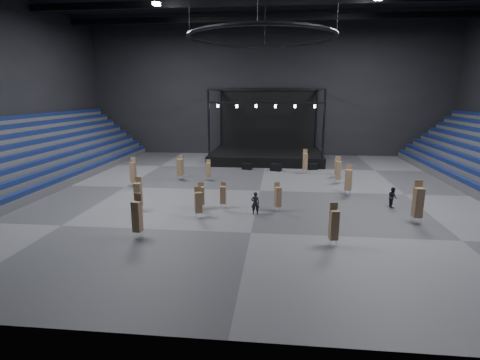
# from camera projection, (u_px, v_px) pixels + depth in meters

# --- Properties ---
(floor) EXTENTS (50.00, 50.00, 0.00)m
(floor) POSITION_uv_depth(u_px,v_px,m) (260.00, 191.00, 33.48)
(floor) COLOR #4E4E51
(floor) RESTS_ON ground
(wall_back) EXTENTS (50.00, 0.20, 18.00)m
(wall_back) POSITION_uv_depth(u_px,v_px,m) (269.00, 90.00, 51.81)
(wall_back) COLOR black
(wall_back) RESTS_ON ground
(wall_front) EXTENTS (50.00, 0.20, 18.00)m
(wall_front) POSITION_uv_depth(u_px,v_px,m) (226.00, 75.00, 11.11)
(wall_front) COLOR black
(wall_front) RESTS_ON ground
(bleachers_left) EXTENTS (7.20, 40.00, 6.40)m
(bleachers_left) POSITION_uv_depth(u_px,v_px,m) (18.00, 167.00, 35.43)
(bleachers_left) COLOR #464648
(bleachers_left) RESTS_ON floor
(stage) EXTENTS (14.00, 10.00, 9.20)m
(stage) POSITION_uv_depth(u_px,v_px,m) (267.00, 149.00, 48.89)
(stage) COLOR black
(stage) RESTS_ON floor
(truss_ring) EXTENTS (12.30, 12.30, 5.15)m
(truss_ring) POSITION_uv_depth(u_px,v_px,m) (262.00, 37.00, 30.56)
(truss_ring) COLOR black
(truss_ring) RESTS_ON ceiling
(flight_case_left) EXTENTS (1.19, 0.81, 0.73)m
(flight_case_left) POSITION_uv_depth(u_px,v_px,m) (247.00, 166.00, 42.76)
(flight_case_left) COLOR black
(flight_case_left) RESTS_ON floor
(flight_case_mid) EXTENTS (1.35, 1.00, 0.81)m
(flight_case_mid) POSITION_uv_depth(u_px,v_px,m) (276.00, 167.00, 41.98)
(flight_case_mid) COLOR black
(flight_case_mid) RESTS_ON floor
(flight_case_right) EXTENTS (1.17, 0.86, 0.70)m
(flight_case_right) POSITION_uv_depth(u_px,v_px,m) (313.00, 167.00, 42.68)
(flight_case_right) COLOR black
(flight_case_right) RESTS_ON floor
(chair_stack_0) EXTENTS (0.59, 0.59, 2.94)m
(chair_stack_0) POSITION_uv_depth(u_px,v_px,m) (418.00, 202.00, 24.69)
(chair_stack_0) COLOR silver
(chair_stack_0) RESTS_ON floor
(chair_stack_1) EXTENTS (0.57, 0.57, 2.03)m
(chair_stack_1) POSITION_uv_depth(u_px,v_px,m) (201.00, 195.00, 27.90)
(chair_stack_1) COLOR silver
(chair_stack_1) RESTS_ON floor
(chair_stack_2) EXTENTS (0.50, 0.50, 2.57)m
(chair_stack_2) POSITION_uv_depth(u_px,v_px,m) (138.00, 194.00, 27.29)
(chair_stack_2) COLOR silver
(chair_stack_2) RESTS_ON floor
(chair_stack_3) EXTENTS (0.53, 0.53, 2.23)m
(chair_stack_3) POSITION_uv_depth(u_px,v_px,m) (337.00, 167.00, 38.42)
(chair_stack_3) COLOR silver
(chair_stack_3) RESTS_ON floor
(chair_stack_4) EXTENTS (0.43, 0.43, 2.09)m
(chair_stack_4) POSITION_uv_depth(u_px,v_px,m) (208.00, 170.00, 37.30)
(chair_stack_4) COLOR silver
(chair_stack_4) RESTS_ON floor
(chair_stack_5) EXTENTS (0.56, 0.56, 2.17)m
(chair_stack_5) POSITION_uv_depth(u_px,v_px,m) (278.00, 196.00, 27.41)
(chair_stack_5) COLOR silver
(chair_stack_5) RESTS_ON floor
(chair_stack_6) EXTENTS (0.67, 0.67, 2.66)m
(chair_stack_6) POSITION_uv_depth(u_px,v_px,m) (348.00, 179.00, 31.71)
(chair_stack_6) COLOR silver
(chair_stack_6) RESTS_ON floor
(chair_stack_7) EXTENTS (0.49, 0.49, 2.73)m
(chair_stack_7) POSITION_uv_depth(u_px,v_px,m) (133.00, 172.00, 34.82)
(chair_stack_7) COLOR silver
(chair_stack_7) RESTS_ON floor
(chair_stack_8) EXTENTS (0.48, 0.48, 2.57)m
(chair_stack_8) POSITION_uv_depth(u_px,v_px,m) (338.00, 170.00, 35.96)
(chair_stack_8) COLOR silver
(chair_stack_8) RESTS_ON floor
(chair_stack_9) EXTENTS (0.54, 0.54, 2.51)m
(chair_stack_9) POSITION_uv_depth(u_px,v_px,m) (334.00, 224.00, 21.08)
(chair_stack_9) COLOR silver
(chair_stack_9) RESTS_ON floor
(chair_stack_10) EXTENTS (0.42, 0.42, 2.00)m
(chair_stack_10) POSITION_uv_depth(u_px,v_px,m) (223.00, 194.00, 28.19)
(chair_stack_10) COLOR silver
(chair_stack_10) RESTS_ON floor
(chair_stack_11) EXTENTS (0.68, 0.68, 2.52)m
(chair_stack_11) POSITION_uv_depth(u_px,v_px,m) (180.00, 167.00, 37.54)
(chair_stack_11) COLOR silver
(chair_stack_11) RESTS_ON floor
(chair_stack_12) EXTENTS (0.52, 0.52, 2.63)m
(chair_stack_12) POSITION_uv_depth(u_px,v_px,m) (305.00, 161.00, 40.49)
(chair_stack_12) COLOR silver
(chair_stack_12) RESTS_ON floor
(chair_stack_13) EXTENTS (0.55, 0.55, 2.73)m
(chair_stack_13) POSITION_uv_depth(u_px,v_px,m) (137.00, 216.00, 22.23)
(chair_stack_13) COLOR silver
(chair_stack_13) RESTS_ON floor
(chair_stack_14) EXTENTS (0.63, 0.63, 2.20)m
(chair_stack_14) POSITION_uv_depth(u_px,v_px,m) (198.00, 202.00, 25.87)
(chair_stack_14) COLOR silver
(chair_stack_14) RESTS_ON floor
(man_center) EXTENTS (0.66, 0.48, 1.66)m
(man_center) POSITION_uv_depth(u_px,v_px,m) (255.00, 203.00, 26.73)
(man_center) COLOR black
(man_center) RESTS_ON floor
(crew_member) EXTENTS (0.66, 0.81, 1.57)m
(crew_member) POSITION_uv_depth(u_px,v_px,m) (393.00, 197.00, 28.42)
(crew_member) COLOR black
(crew_member) RESTS_ON floor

